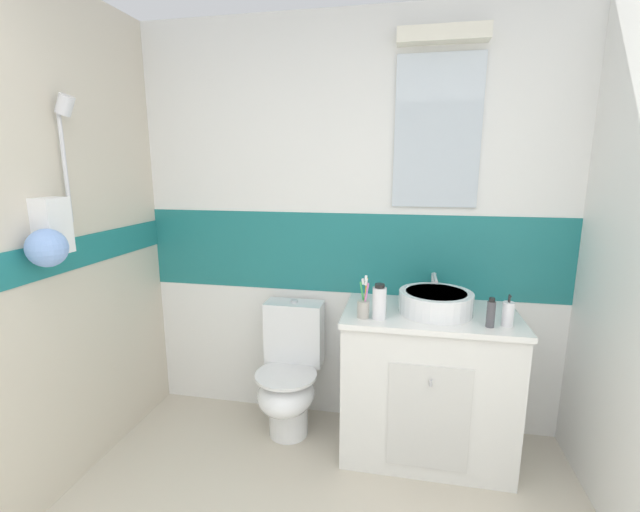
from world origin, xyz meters
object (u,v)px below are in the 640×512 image
sink_basin (436,301)px  deodorant_spray_can (491,313)px  mouthwash_bottle (379,302)px  toothbrush_cup (363,306)px  soap_dispenser (508,314)px  toilet (290,375)px

sink_basin → deodorant_spray_can: sink_basin is taller
mouthwash_bottle → toothbrush_cup: bearing=179.1°
soap_dispenser → deodorant_spray_can: bearing=-160.3°
deodorant_spray_can → mouthwash_bottle: bearing=178.9°
toilet → toothbrush_cup: (0.46, -0.20, 0.54)m
toilet → mouthwash_bottle: size_ratio=4.34×
mouthwash_bottle → toilet: bearing=159.7°
toothbrush_cup → mouthwash_bottle: toothbrush_cup is taller
deodorant_spray_can → toilet: bearing=169.0°
toilet → soap_dispenser: 1.31m
soap_dispenser → sink_basin: bearing=158.0°
sink_basin → deodorant_spray_can: (0.25, -0.17, 0.01)m
deodorant_spray_can → soap_dispenser: bearing=19.7°
soap_dispenser → mouthwash_bottle: bearing=-178.1°
toilet → deodorant_spray_can: bearing=-11.0°
sink_basin → toilet: bearing=177.0°
toothbrush_cup → deodorant_spray_can: size_ratio=1.52×
sink_basin → mouthwash_bottle: bearing=-151.8°
toothbrush_cup → deodorant_spray_can: (0.63, -0.01, 0.01)m
sink_basin → soap_dispenser: bearing=-22.0°
toothbrush_cup → mouthwash_bottle: (0.08, -0.00, 0.03)m
toilet → toothbrush_cup: toothbrush_cup is taller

